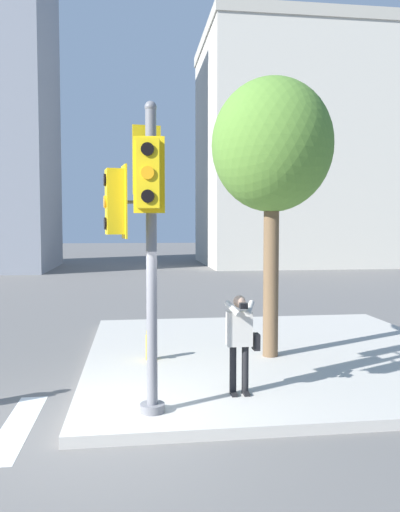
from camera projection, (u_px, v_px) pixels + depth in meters
The scene contains 7 objects.
ground_plane at pixel (101, 432), 6.92m from camera, with size 160.00×160.00×0.00m, color slate.
sidewalk_corner at pixel (275, 354), 10.83m from camera, with size 8.00×8.00×0.17m.
traffic_signal_pole at pixel (142, 211), 7.03m from camera, with size 0.85×1.34×4.44m.
person_photographer at pixel (240, 336), 7.96m from camera, with size 0.58×0.54×1.59m.
street_tree at pixel (272, 148), 10.11m from camera, with size 2.46×2.46×5.69m.
fire_hydrant at pixel (150, 344), 10.05m from camera, with size 0.19×0.25×0.65m.
building_right at pixel (288, 151), 37.76m from camera, with size 12.97×11.43×17.05m.
Camera 1 is at (0.48, -6.89, 2.85)m, focal length 35.00 mm.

